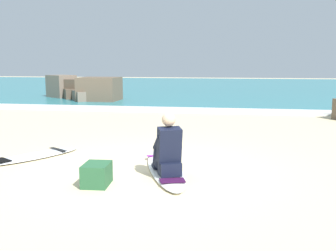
{
  "coord_description": "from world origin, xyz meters",
  "views": [
    {
      "loc": [
        1.43,
        -6.09,
        1.76
      ],
      "look_at": [
        0.15,
        1.29,
        0.55
      ],
      "focal_mm": 41.93,
      "sensor_mm": 36.0,
      "label": 1
    }
  ],
  "objects_px": {
    "surfboard_spare_near": "(33,156)",
    "beach_bag": "(97,174)",
    "surfboard_main": "(165,168)",
    "surfer_seated": "(168,150)"
  },
  "relations": [
    {
      "from": "surfboard_main",
      "to": "surfboard_spare_near",
      "type": "distance_m",
      "value": 2.61
    },
    {
      "from": "beach_bag",
      "to": "surfboard_main",
      "type": "bearing_deg",
      "value": 49.31
    },
    {
      "from": "surfboard_main",
      "to": "surfer_seated",
      "type": "distance_m",
      "value": 0.6
    },
    {
      "from": "surfer_seated",
      "to": "beach_bag",
      "type": "relative_size",
      "value": 1.97
    },
    {
      "from": "surfboard_main",
      "to": "beach_bag",
      "type": "xyz_separation_m",
      "value": [
        -0.83,
        -0.96,
        0.12
      ]
    },
    {
      "from": "surfboard_spare_near",
      "to": "beach_bag",
      "type": "distance_m",
      "value": 2.22
    },
    {
      "from": "surfer_seated",
      "to": "surfboard_spare_near",
      "type": "distance_m",
      "value": 2.85
    },
    {
      "from": "surfboard_main",
      "to": "beach_bag",
      "type": "distance_m",
      "value": 1.28
    },
    {
      "from": "surfboard_spare_near",
      "to": "beach_bag",
      "type": "bearing_deg",
      "value": -37.96
    },
    {
      "from": "surfer_seated",
      "to": "surfboard_spare_near",
      "type": "relative_size",
      "value": 0.49
    }
  ]
}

